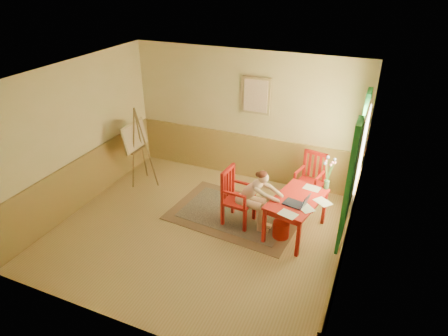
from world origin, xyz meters
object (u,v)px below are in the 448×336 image
at_px(figure, 254,196).
at_px(laptop, 298,203).
at_px(table, 297,203).
at_px(chair_left, 236,197).
at_px(chair_back, 310,180).
at_px(easel, 136,139).

relative_size(figure, laptop, 2.65).
bearing_deg(table, chair_left, -175.05).
distance_m(chair_left, chair_back, 1.60).
bearing_deg(chair_left, chair_back, 46.59).
xyz_separation_m(table, laptop, (0.06, -0.21, 0.14)).
bearing_deg(chair_left, easel, 166.76).
xyz_separation_m(chair_back, easel, (-3.58, -0.58, 0.48)).
bearing_deg(chair_back, laptop, -88.15).
xyz_separation_m(laptop, easel, (-3.62, 0.70, 0.24)).
bearing_deg(chair_left, table, 4.95).
xyz_separation_m(table, chair_left, (-1.08, -0.09, -0.09)).
bearing_deg(easel, chair_back, 9.14).
xyz_separation_m(chair_left, figure, (0.34, -0.01, 0.11)).
bearing_deg(table, figure, -171.94).
xyz_separation_m(figure, laptop, (0.80, -0.11, 0.12)).
distance_m(table, laptop, 0.26).
bearing_deg(chair_back, figure, -122.90).
height_order(table, laptop, laptop).
height_order(table, chair_left, chair_left).
bearing_deg(figure, chair_back, 57.10).
distance_m(chair_back, easel, 3.66).
distance_m(chair_left, easel, 2.59).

